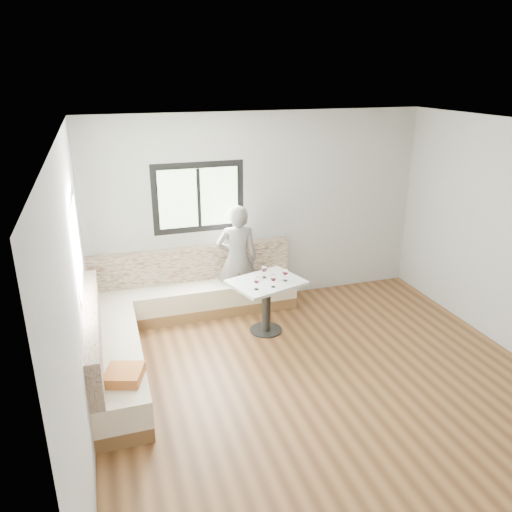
{
  "coord_description": "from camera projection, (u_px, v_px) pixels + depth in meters",
  "views": [
    {
      "loc": [
        -2.2,
        -4.23,
        3.32
      ],
      "look_at": [
        -0.36,
        1.54,
        1.06
      ],
      "focal_mm": 35.0,
      "sensor_mm": 36.0,
      "label": 1
    }
  ],
  "objects": [
    {
      "name": "room",
      "position": [
        325.0,
        268.0,
        5.12
      ],
      "size": [
        5.01,
        5.01,
        2.81
      ],
      "color": "brown",
      "rests_on": "ground"
    },
    {
      "name": "banquette",
      "position": [
        164.0,
        316.0,
        6.45
      ],
      "size": [
        2.9,
        2.8,
        0.95
      ],
      "color": "brown",
      "rests_on": "ground"
    },
    {
      "name": "table",
      "position": [
        266.0,
        294.0,
        6.58
      ],
      "size": [
        1.06,
        0.93,
        0.73
      ],
      "rotation": [
        0.0,
        0.0,
        0.31
      ],
      "color": "black",
      "rests_on": "ground"
    },
    {
      "name": "person",
      "position": [
        237.0,
        259.0,
        7.07
      ],
      "size": [
        0.64,
        0.47,
        1.6
      ],
      "primitive_type": "imported",
      "rotation": [
        0.0,
        0.0,
        2.98
      ],
      "color": "slate",
      "rests_on": "ground"
    },
    {
      "name": "olive_ramekin",
      "position": [
        256.0,
        278.0,
        6.57
      ],
      "size": [
        0.1,
        0.1,
        0.04
      ],
      "color": "white",
      "rests_on": "table"
    },
    {
      "name": "wine_glass_a",
      "position": [
        257.0,
        280.0,
        6.22
      ],
      "size": [
        0.08,
        0.08,
        0.17
      ],
      "color": "white",
      "rests_on": "table"
    },
    {
      "name": "wine_glass_b",
      "position": [
        273.0,
        278.0,
        6.29
      ],
      "size": [
        0.08,
        0.08,
        0.17
      ],
      "color": "white",
      "rests_on": "table"
    },
    {
      "name": "wine_glass_c",
      "position": [
        285.0,
        272.0,
        6.48
      ],
      "size": [
        0.08,
        0.08,
        0.17
      ],
      "color": "white",
      "rests_on": "table"
    },
    {
      "name": "wine_glass_d",
      "position": [
        264.0,
        269.0,
        6.58
      ],
      "size": [
        0.08,
        0.08,
        0.17
      ],
      "color": "white",
      "rests_on": "table"
    }
  ]
}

